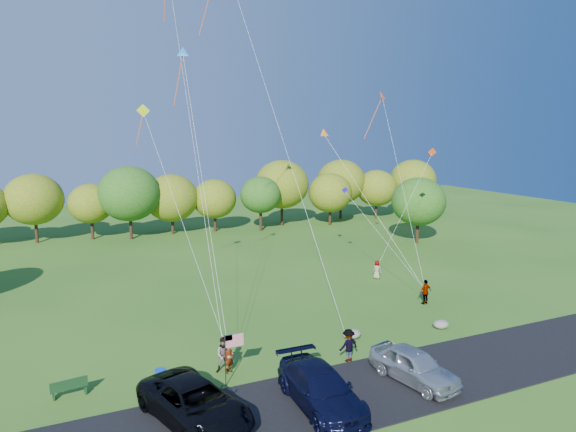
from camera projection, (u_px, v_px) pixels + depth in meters
name	position (u px, v px, depth m)	size (l,w,h in m)	color
ground	(320.00, 360.00, 28.46)	(140.00, 140.00, 0.00)	#2E5F1B
asphalt_lane	(358.00, 392.00, 24.86)	(44.00, 6.00, 0.06)	black
treeline	(167.00, 199.00, 59.33)	(77.25, 27.36, 8.45)	#382414
minivan_dark	(195.00, 403.00, 22.19)	(2.85, 6.19, 1.72)	black
minivan_navy	(321.00, 388.00, 23.39)	(2.45, 6.02, 1.75)	black
minivan_silver	(414.00, 365.00, 25.75)	(2.00, 4.97, 1.69)	#B0B6BB
flyer_a	(229.00, 359.00, 26.81)	(0.57, 0.37, 1.55)	#4C4C59
flyer_b	(225.00, 355.00, 26.85)	(0.93, 0.73, 1.92)	#4C4C59
flyer_c	(348.00, 345.00, 28.13)	(1.19, 0.68, 1.84)	#4C4C59
flyer_d	(426.00, 292.00, 37.46)	(1.07, 0.45, 1.83)	#4C4C59
flyer_e	(377.00, 270.00, 43.87)	(0.79, 0.51, 1.61)	#4C4C59
park_bench	(69.00, 387.00, 24.36)	(1.69, 0.52, 0.93)	#123416
trash_barrel	(161.00, 377.00, 25.53)	(0.56, 0.56, 0.83)	#0B3DB0
flag_assembly	(231.00, 347.00, 25.32)	(0.99, 0.64, 2.67)	black
boulder_near	(352.00, 334.00, 31.29)	(1.16, 0.91, 0.58)	gray
boulder_far	(441.00, 324.00, 32.92)	(1.04, 0.87, 0.54)	gray
kites_aloft	(259.00, 38.00, 38.32)	(26.05, 9.62, 19.44)	#EC541A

